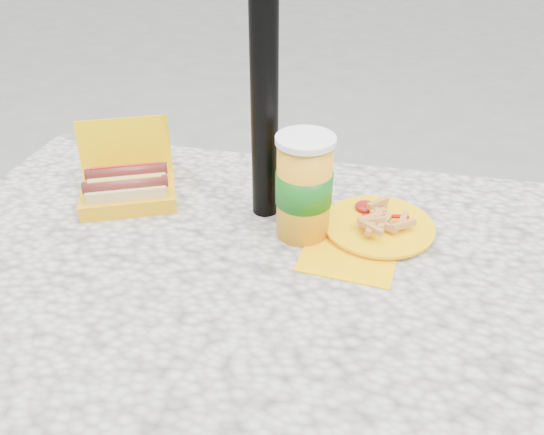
% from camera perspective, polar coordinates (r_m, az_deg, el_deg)
% --- Properties ---
extents(picnic_table, '(1.20, 0.80, 0.75)m').
position_cam_1_polar(picnic_table, '(1.00, -2.83, -9.34)').
color(picnic_table, beige).
rests_on(picnic_table, ground).
extents(umbrella_pole, '(0.05, 0.05, 2.20)m').
position_cam_1_polar(umbrella_pole, '(0.92, -0.89, 19.61)').
color(umbrella_pole, black).
rests_on(umbrella_pole, ground).
extents(hotdog_box, '(0.23, 0.21, 0.15)m').
position_cam_1_polar(hotdog_box, '(1.10, -15.22, 3.19)').
color(hotdog_box, '#FFBD00').
rests_on(hotdog_box, picnic_table).
extents(fries_plate, '(0.24, 0.28, 0.04)m').
position_cam_1_polar(fries_plate, '(1.01, 11.12, -0.95)').
color(fries_plate, '#FFB800').
rests_on(fries_plate, picnic_table).
extents(soda_cup, '(0.10, 0.10, 0.19)m').
position_cam_1_polar(soda_cup, '(0.94, 3.46, 3.28)').
color(soda_cup, orange).
rests_on(soda_cup, picnic_table).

